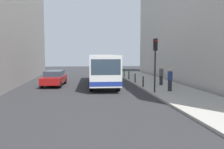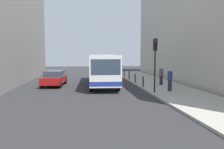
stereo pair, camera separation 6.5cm
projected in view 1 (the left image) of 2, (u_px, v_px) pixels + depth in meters
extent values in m
plane|color=#2D2D30|center=(106.00, 92.00, 18.51)|extent=(80.00, 80.00, 0.00)
cube|color=#ADA89E|center=(169.00, 90.00, 19.20)|extent=(4.40, 40.00, 0.15)
cube|color=#BCB7AD|center=(213.00, 6.00, 23.24)|extent=(7.00, 32.00, 15.98)
cube|color=white|center=(103.00, 68.00, 22.55)|extent=(2.97, 11.10, 2.50)
cube|color=navy|center=(103.00, 77.00, 22.63)|extent=(2.99, 11.12, 0.36)
cube|color=#2D3D4C|center=(106.00, 67.00, 17.08)|extent=(2.26, 0.16, 1.20)
cube|color=#2D3D4C|center=(102.00, 64.00, 23.01)|extent=(2.92, 9.50, 1.00)
cylinder|color=black|center=(118.00, 85.00, 18.89)|extent=(0.32, 1.01, 1.00)
cylinder|color=black|center=(91.00, 85.00, 18.69)|extent=(0.32, 1.01, 1.00)
cylinder|color=black|center=(111.00, 76.00, 26.63)|extent=(0.32, 1.01, 1.00)
cylinder|color=black|center=(91.00, 76.00, 26.43)|extent=(0.32, 1.01, 1.00)
cube|color=maroon|center=(54.00, 79.00, 21.93)|extent=(2.15, 4.53, 0.64)
cube|color=#2D3D4C|center=(54.00, 73.00, 22.02)|extent=(1.79, 2.58, 0.52)
cylinder|color=black|center=(60.00, 85.00, 20.50)|extent=(0.27, 0.66, 0.64)
cylinder|color=black|center=(42.00, 85.00, 20.42)|extent=(0.27, 0.66, 0.64)
cylinder|color=black|center=(65.00, 81.00, 23.49)|extent=(0.27, 0.66, 0.64)
cylinder|color=black|center=(49.00, 81.00, 23.41)|extent=(0.27, 0.66, 0.64)
cylinder|color=black|center=(155.00, 72.00, 17.20)|extent=(0.12, 0.12, 3.20)
cube|color=black|center=(155.00, 45.00, 17.02)|extent=(0.28, 0.24, 0.90)
sphere|color=red|center=(156.00, 41.00, 16.86)|extent=(0.16, 0.16, 0.16)
sphere|color=black|center=(156.00, 45.00, 16.89)|extent=(0.16, 0.16, 0.16)
sphere|color=black|center=(156.00, 48.00, 16.91)|extent=(0.16, 0.16, 0.16)
cylinder|color=black|center=(143.00, 82.00, 20.20)|extent=(0.11, 0.11, 0.95)
cylinder|color=black|center=(135.00, 78.00, 23.27)|extent=(0.11, 0.11, 0.95)
cylinder|color=black|center=(129.00, 75.00, 26.34)|extent=(0.11, 0.11, 0.95)
cylinder|color=black|center=(124.00, 73.00, 29.40)|extent=(0.11, 0.11, 0.95)
cylinder|color=#26262D|center=(170.00, 85.00, 17.97)|extent=(0.32, 0.32, 0.89)
cylinder|color=navy|center=(170.00, 76.00, 17.90)|extent=(0.38, 0.38, 0.68)
sphere|color=beige|center=(170.00, 70.00, 17.86)|extent=(0.24, 0.24, 0.24)
cylinder|color=#26262D|center=(161.00, 80.00, 21.64)|extent=(0.32, 0.32, 0.86)
cylinder|color=#4C4C51|center=(161.00, 72.00, 21.57)|extent=(0.38, 0.38, 0.66)
sphere|color=beige|center=(161.00, 68.00, 21.53)|extent=(0.24, 0.24, 0.24)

